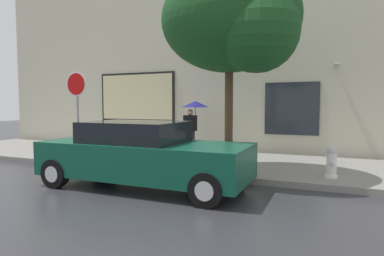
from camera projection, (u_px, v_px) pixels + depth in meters
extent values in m
plane|color=#333338|center=(127.00, 183.00, 7.54)|extent=(60.00, 60.00, 0.00)
cube|color=gray|center=(181.00, 160.00, 10.29)|extent=(20.00, 4.00, 0.15)
cube|color=beige|center=(209.00, 61.00, 12.35)|extent=(20.00, 0.40, 7.00)
cube|color=black|center=(137.00, 97.00, 13.44)|extent=(3.48, 0.06, 2.00)
cube|color=beige|center=(136.00, 97.00, 13.41)|extent=(3.32, 0.03, 1.84)
cube|color=#262B33|center=(292.00, 109.00, 11.07)|extent=(1.80, 0.04, 1.80)
cone|color=#99999E|center=(338.00, 65.00, 10.30)|extent=(0.22, 0.24, 0.24)
cube|color=#0F4C38|center=(144.00, 159.00, 7.17)|extent=(4.65, 1.81, 0.74)
cube|color=black|center=(135.00, 132.00, 7.22)|extent=(2.09, 1.59, 0.45)
cylinder|color=black|center=(232.00, 172.00, 7.27)|extent=(0.64, 0.22, 0.64)
cylinder|color=silver|center=(232.00, 172.00, 7.27)|extent=(0.35, 0.24, 0.35)
cylinder|color=black|center=(206.00, 190.00, 5.74)|extent=(0.64, 0.22, 0.64)
cylinder|color=silver|center=(206.00, 190.00, 5.74)|extent=(0.35, 0.24, 0.35)
cylinder|color=black|center=(104.00, 161.00, 8.65)|extent=(0.64, 0.22, 0.64)
cylinder|color=silver|center=(104.00, 161.00, 8.65)|extent=(0.35, 0.24, 0.35)
cylinder|color=black|center=(55.00, 173.00, 7.12)|extent=(0.64, 0.22, 0.64)
cylinder|color=silver|center=(55.00, 173.00, 7.12)|extent=(0.35, 0.24, 0.35)
cylinder|color=white|center=(331.00, 165.00, 7.44)|extent=(0.22, 0.22, 0.60)
sphere|color=#BBBBB7|center=(332.00, 152.00, 7.42)|extent=(0.23, 0.23, 0.23)
cylinder|color=#BBBBB7|center=(332.00, 165.00, 7.29)|extent=(0.09, 0.12, 0.09)
cylinder|color=#BBBBB7|center=(331.00, 162.00, 7.59)|extent=(0.09, 0.12, 0.09)
cylinder|color=white|center=(331.00, 176.00, 7.46)|extent=(0.30, 0.30, 0.06)
cylinder|color=black|center=(188.00, 141.00, 11.45)|extent=(0.14, 0.14, 0.77)
cylinder|color=black|center=(193.00, 142.00, 11.37)|extent=(0.14, 0.14, 0.77)
cube|color=black|center=(190.00, 123.00, 11.36)|extent=(0.45, 0.22, 0.54)
sphere|color=tan|center=(190.00, 112.00, 11.33)|extent=(0.21, 0.21, 0.21)
cylinder|color=#4C4C51|center=(195.00, 116.00, 11.26)|extent=(0.02, 0.02, 0.90)
cone|color=navy|center=(195.00, 104.00, 11.23)|extent=(0.98, 0.98, 0.22)
cylinder|color=#4C3823|center=(229.00, 115.00, 8.30)|extent=(0.21, 0.21, 2.85)
ellipsoid|color=#19471E|center=(230.00, 19.00, 8.13)|extent=(3.54, 3.01, 2.65)
sphere|color=#19471E|center=(257.00, 31.00, 7.45)|extent=(1.95, 1.95, 1.95)
cylinder|color=gray|center=(78.00, 116.00, 9.96)|extent=(0.07, 0.07, 2.66)
cylinder|color=white|center=(76.00, 84.00, 9.85)|extent=(0.76, 0.02, 0.76)
cylinder|color=red|center=(76.00, 84.00, 9.84)|extent=(0.66, 0.02, 0.66)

